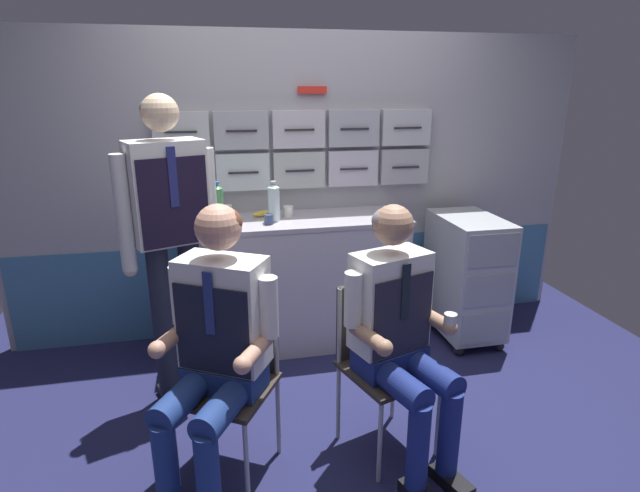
{
  "coord_description": "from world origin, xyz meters",
  "views": [
    {
      "loc": [
        -0.64,
        -2.23,
        1.8
      ],
      "look_at": [
        -0.1,
        0.26,
        0.98
      ],
      "focal_mm": 28.57,
      "sensor_mm": 36.0,
      "label": 1
    }
  ],
  "objects_px": {
    "folding_chair_right": "(378,347)",
    "coffee_cup_white": "(269,219)",
    "crew_member_standing": "(170,225)",
    "folding_chair_left": "(235,363)",
    "water_bottle_short": "(274,202)",
    "crew_member_left": "(216,339)",
    "snack_banana": "(264,213)",
    "service_trolley": "(466,274)",
    "crew_member_right": "(400,327)"
  },
  "relations": [
    {
      "from": "folding_chair_right",
      "to": "coffee_cup_white",
      "type": "bearing_deg",
      "value": 112.09
    },
    {
      "from": "folding_chair_right",
      "to": "crew_member_standing",
      "type": "bearing_deg",
      "value": 148.23
    },
    {
      "from": "folding_chair_left",
      "to": "folding_chair_right",
      "type": "height_order",
      "value": "same"
    },
    {
      "from": "water_bottle_short",
      "to": "coffee_cup_white",
      "type": "bearing_deg",
      "value": -120.08
    },
    {
      "from": "water_bottle_short",
      "to": "crew_member_left",
      "type": "bearing_deg",
      "value": -108.61
    },
    {
      "from": "crew_member_left",
      "to": "snack_banana",
      "type": "height_order",
      "value": "crew_member_left"
    },
    {
      "from": "crew_member_standing",
      "to": "folding_chair_right",
      "type": "bearing_deg",
      "value": -31.77
    },
    {
      "from": "folding_chair_left",
      "to": "water_bottle_short",
      "type": "xyz_separation_m",
      "value": [
        0.34,
        1.12,
        0.52
      ]
    },
    {
      "from": "folding_chair_left",
      "to": "folding_chair_right",
      "type": "relative_size",
      "value": 1.0
    },
    {
      "from": "folding_chair_left",
      "to": "crew_member_left",
      "type": "height_order",
      "value": "crew_member_left"
    },
    {
      "from": "service_trolley",
      "to": "folding_chair_right",
      "type": "bearing_deg",
      "value": -135.77
    },
    {
      "from": "folding_chair_left",
      "to": "crew_member_standing",
      "type": "height_order",
      "value": "crew_member_standing"
    },
    {
      "from": "service_trolley",
      "to": "snack_banana",
      "type": "xyz_separation_m",
      "value": [
        -1.42,
        0.29,
        0.46
      ]
    },
    {
      "from": "crew_member_left",
      "to": "snack_banana",
      "type": "relative_size",
      "value": 7.68
    },
    {
      "from": "service_trolley",
      "to": "crew_member_standing",
      "type": "height_order",
      "value": "crew_member_standing"
    },
    {
      "from": "water_bottle_short",
      "to": "service_trolley",
      "type": "bearing_deg",
      "value": -6.19
    },
    {
      "from": "folding_chair_left",
      "to": "crew_member_right",
      "type": "xyz_separation_m",
      "value": [
        0.77,
        -0.15,
        0.18
      ]
    },
    {
      "from": "crew_member_left",
      "to": "folding_chair_right",
      "type": "height_order",
      "value": "crew_member_left"
    },
    {
      "from": "service_trolley",
      "to": "folding_chair_left",
      "type": "relative_size",
      "value": 1.06
    },
    {
      "from": "crew_member_left",
      "to": "folding_chair_right",
      "type": "xyz_separation_m",
      "value": [
        0.8,
        0.14,
        -0.21
      ]
    },
    {
      "from": "crew_member_standing",
      "to": "water_bottle_short",
      "type": "height_order",
      "value": "crew_member_standing"
    },
    {
      "from": "folding_chair_right",
      "to": "coffee_cup_white",
      "type": "xyz_separation_m",
      "value": [
        -0.42,
        1.03,
        0.43
      ]
    },
    {
      "from": "crew_member_left",
      "to": "coffee_cup_white",
      "type": "xyz_separation_m",
      "value": [
        0.38,
        1.17,
        0.22
      ]
    },
    {
      "from": "crew_member_left",
      "to": "folding_chair_right",
      "type": "relative_size",
      "value": 1.54
    },
    {
      "from": "crew_member_right",
      "to": "water_bottle_short",
      "type": "distance_m",
      "value": 1.38
    },
    {
      "from": "folding_chair_left",
      "to": "crew_member_left",
      "type": "bearing_deg",
      "value": -120.11
    },
    {
      "from": "folding_chair_left",
      "to": "crew_member_right",
      "type": "height_order",
      "value": "crew_member_right"
    },
    {
      "from": "crew_member_left",
      "to": "water_bottle_short",
      "type": "xyz_separation_m",
      "value": [
        0.42,
        1.25,
        0.31
      ]
    },
    {
      "from": "folding_chair_left",
      "to": "crew_member_left",
      "type": "distance_m",
      "value": 0.26
    },
    {
      "from": "folding_chair_right",
      "to": "coffee_cup_white",
      "type": "distance_m",
      "value": 1.2
    },
    {
      "from": "service_trolley",
      "to": "crew_member_left",
      "type": "distance_m",
      "value": 2.11
    },
    {
      "from": "crew_member_standing",
      "to": "snack_banana",
      "type": "xyz_separation_m",
      "value": [
        0.58,
        0.63,
        -0.12
      ]
    },
    {
      "from": "folding_chair_right",
      "to": "crew_member_right",
      "type": "bearing_deg",
      "value": -71.83
    },
    {
      "from": "water_bottle_short",
      "to": "snack_banana",
      "type": "distance_m",
      "value": 0.19
    },
    {
      "from": "folding_chair_right",
      "to": "folding_chair_left",
      "type": "bearing_deg",
      "value": -179.83
    },
    {
      "from": "crew_member_right",
      "to": "coffee_cup_white",
      "type": "xyz_separation_m",
      "value": [
        -0.47,
        1.19,
        0.25
      ]
    },
    {
      "from": "crew_member_left",
      "to": "crew_member_right",
      "type": "bearing_deg",
      "value": -0.98
    },
    {
      "from": "folding_chair_left",
      "to": "coffee_cup_white",
      "type": "distance_m",
      "value": 1.16
    },
    {
      "from": "crew_member_standing",
      "to": "coffee_cup_white",
      "type": "bearing_deg",
      "value": 35.02
    },
    {
      "from": "folding_chair_left",
      "to": "water_bottle_short",
      "type": "height_order",
      "value": "water_bottle_short"
    },
    {
      "from": "folding_chair_right",
      "to": "water_bottle_short",
      "type": "relative_size",
      "value": 3.19
    },
    {
      "from": "service_trolley",
      "to": "crew_member_right",
      "type": "relative_size",
      "value": 0.71
    },
    {
      "from": "crew_member_left",
      "to": "coffee_cup_white",
      "type": "distance_m",
      "value": 1.25
    },
    {
      "from": "folding_chair_left",
      "to": "crew_member_right",
      "type": "distance_m",
      "value": 0.8
    },
    {
      "from": "water_bottle_short",
      "to": "snack_banana",
      "type": "xyz_separation_m",
      "value": [
        -0.06,
        0.14,
        -0.11
      ]
    },
    {
      "from": "crew_member_standing",
      "to": "snack_banana",
      "type": "relative_size",
      "value": 10.2
    },
    {
      "from": "folding_chair_right",
      "to": "crew_member_standing",
      "type": "height_order",
      "value": "crew_member_standing"
    },
    {
      "from": "water_bottle_short",
      "to": "snack_banana",
      "type": "relative_size",
      "value": 1.56
    },
    {
      "from": "crew_member_right",
      "to": "snack_banana",
      "type": "relative_size",
      "value": 7.45
    },
    {
      "from": "crew_member_standing",
      "to": "folding_chair_left",
      "type": "bearing_deg",
      "value": -65.14
    }
  ]
}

